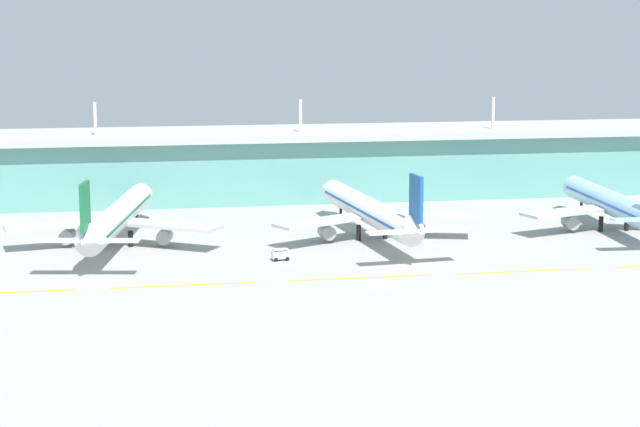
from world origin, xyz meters
TOP-DOWN VIEW (x-y plane):
  - ground_plane at (0.00, 0.00)m, footprint 600.00×600.00m
  - terminal_building at (-0.00, 105.74)m, footprint 288.00×34.00m
  - airliner_near_middle at (-49.98, 45.91)m, footprint 48.03×69.78m
  - airliner_center at (7.51, 43.89)m, footprint 48.54×68.57m
  - airliner_far_middle at (67.22, 44.07)m, footprint 48.72×60.98m
  - taxiway_stripe_mid_west at (-37.00, 6.26)m, footprint 28.00×0.70m
  - taxiway_stripe_centre at (-3.00, 6.26)m, footprint 28.00×0.70m
  - taxiway_stripe_mid_east at (31.00, 6.26)m, footprint 28.00×0.70m
  - baggage_cart at (-16.03, 24.45)m, footprint 3.86×2.54m

SIDE VIEW (x-z plane):
  - ground_plane at x=0.00m, z-range 0.00..0.00m
  - taxiway_stripe_mid_west at x=-37.00m, z-range 0.00..0.04m
  - taxiway_stripe_centre at x=-3.00m, z-range 0.00..0.04m
  - taxiway_stripe_mid_east at x=31.00m, z-range 0.00..0.04m
  - baggage_cart at x=-16.03m, z-range 0.02..2.50m
  - airliner_far_middle at x=67.22m, z-range -3.00..15.90m
  - airliner_center at x=7.51m, z-range -3.00..15.90m
  - airliner_near_middle at x=-49.98m, z-range -2.99..15.91m
  - terminal_building at x=0.00m, z-range -4.30..23.99m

